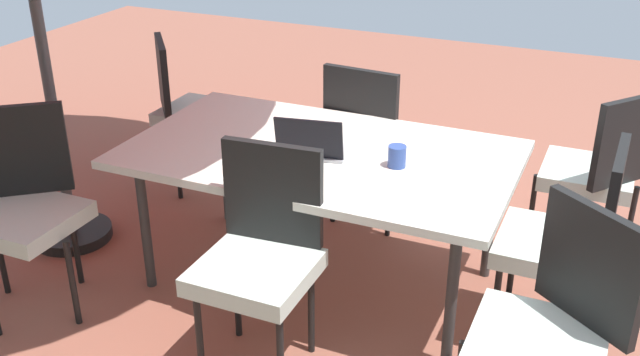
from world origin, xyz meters
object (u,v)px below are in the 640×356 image
object	(u,v)px
dining_table	(320,160)
chair_south	(370,135)
chair_northeast	(25,202)
laptop	(313,146)
chair_north	(260,252)
cup	(397,156)
chair_west	(568,237)
chair_northwest	(552,326)
chair_southwest	(598,168)
chair_southeast	(190,105)

from	to	relation	value
dining_table	chair_south	bearing A→B (deg)	-90.05
chair_northeast	laptop	world-z (taller)	chair_northeast
chair_north	laptop	xyz separation A→B (m)	(0.04, -0.61, 0.23)
chair_south	cup	xyz separation A→B (m)	(-0.40, 0.75, 0.24)
dining_table	chair_north	world-z (taller)	chair_north
dining_table	chair_northeast	bearing A→B (deg)	31.20
chair_west	cup	size ratio (longest dim) A/B	9.65
chair_south	chair_northwest	bearing A→B (deg)	135.02
chair_southwest	dining_table	bearing A→B (deg)	-20.43
chair_southwest	chair_northeast	xyz separation A→B (m)	(2.44, 1.49, 0.00)
chair_north	chair_west	bearing A→B (deg)	24.55
dining_table	chair_northwest	bearing A→B (deg)	149.47
chair_southwest	chair_south	world-z (taller)	same
chair_north	chair_northeast	world-z (taller)	same
chair_northwest	laptop	size ratio (longest dim) A/B	2.73
chair_southeast	laptop	distance (m)	1.47
chair_northeast	chair_south	xyz separation A→B (m)	(-1.20, -1.44, 0.00)
chair_southwest	chair_west	xyz separation A→B (m)	(0.05, 0.80, 0.00)
chair_west	chair_northwest	bearing A→B (deg)	3.32
chair_northwest	chair_north	size ratio (longest dim) A/B	1.00
chair_northwest	chair_west	bearing A→B (deg)	129.50
chair_southwest	chair_south	bearing A→B (deg)	-49.97
chair_west	cup	xyz separation A→B (m)	(0.79, -0.01, 0.24)
laptop	chair_south	bearing A→B (deg)	-100.85
chair_southwest	chair_north	bearing A→B (deg)	-2.11
chair_west	chair_south	distance (m)	1.41
chair_southeast	laptop	size ratio (longest dim) A/B	2.73
laptop	cup	distance (m)	0.41
chair_northwest	chair_southeast	size ratio (longest dim) A/B	1.00
chair_west	chair_south	xyz separation A→B (m)	(1.18, -0.76, 0.00)
cup	chair_northwest	bearing A→B (deg)	139.94
chair_southeast	chair_northeast	size ratio (longest dim) A/B	1.00
chair_northwest	chair_south	bearing A→B (deg)	167.58
chair_north	chair_southwest	bearing A→B (deg)	45.63
chair_west	cup	world-z (taller)	chair_west
chair_north	cup	bearing A→B (deg)	55.97
chair_southwest	laptop	size ratio (longest dim) A/B	2.73
chair_north	laptop	bearing A→B (deg)	88.91
cup	chair_southwest	bearing A→B (deg)	-136.59
cup	chair_northeast	bearing A→B (deg)	23.56
chair_southeast	chair_west	size ratio (longest dim) A/B	1.00
chair_southeast	chair_south	size ratio (longest dim) A/B	1.00
chair_southwest	chair_south	size ratio (longest dim) A/B	1.00
chair_west	chair_northeast	world-z (taller)	same
chair_northwest	chair_west	size ratio (longest dim) A/B	1.00
chair_west	laptop	size ratio (longest dim) A/B	2.73
dining_table	cup	distance (m)	0.41
chair_southeast	chair_northeast	xyz separation A→B (m)	(-0.02, 1.45, 0.00)
chair_northeast	chair_southwest	bearing A→B (deg)	-6.89
dining_table	cup	bearing A→B (deg)	175.66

